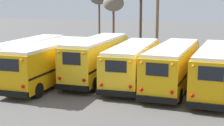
# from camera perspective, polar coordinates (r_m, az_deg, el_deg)

# --- Properties ---
(ground_plane) EXTENTS (160.00, 160.00, 0.00)m
(ground_plane) POSITION_cam_1_polar(r_m,az_deg,el_deg) (25.72, -0.23, -3.62)
(ground_plane) COLOR #5B5956
(school_bus_0) EXTENTS (2.77, 10.60, 2.98)m
(school_bus_0) POSITION_cam_1_polar(r_m,az_deg,el_deg) (29.32, -13.87, 1.07)
(school_bus_0) COLOR yellow
(school_bus_0) RESTS_ON ground
(school_bus_1) EXTENTS (2.62, 10.11, 3.11)m
(school_bus_1) POSITION_cam_1_polar(r_m,az_deg,el_deg) (26.12, -10.51, 0.22)
(school_bus_1) COLOR #E5A00C
(school_bus_1) RESTS_ON ground
(school_bus_2) EXTENTS (2.46, 9.74, 3.30)m
(school_bus_2) POSITION_cam_1_polar(r_m,az_deg,el_deg) (26.92, -2.52, 0.90)
(school_bus_2) COLOR yellow
(school_bus_2) RESTS_ON ground
(school_bus_3) EXTENTS (2.85, 9.79, 2.99)m
(school_bus_3) POSITION_cam_1_polar(r_m,az_deg,el_deg) (25.65, 3.49, 0.06)
(school_bus_3) COLOR yellow
(school_bus_3) RESTS_ON ground
(school_bus_4) EXTENTS (2.91, 10.21, 3.08)m
(school_bus_4) POSITION_cam_1_polar(r_m,az_deg,el_deg) (24.77, 10.09, -0.36)
(school_bus_4) COLOR #EAAA0F
(school_bus_4) RESTS_ON ground
(school_bus_5) EXTENTS (3.03, 9.91, 3.13)m
(school_bus_5) POSITION_cam_1_polar(r_m,az_deg,el_deg) (24.01, 17.06, -0.96)
(school_bus_5) COLOR #E5A00C
(school_bus_5) RESTS_ON ground
(utility_pole) EXTENTS (1.80, 0.35, 9.46)m
(utility_pole) POSITION_cam_1_polar(r_m,az_deg,el_deg) (37.16, 7.54, 8.17)
(utility_pole) COLOR brown
(utility_pole) RESTS_ON ground
(bare_tree_0) EXTENTS (2.56, 2.56, 6.80)m
(bare_tree_0) POSITION_cam_1_polar(r_m,az_deg,el_deg) (42.29, 0.25, 9.75)
(bare_tree_0) COLOR brown
(bare_tree_0) RESTS_ON ground
(fence_line) EXTENTS (23.17, 0.06, 1.42)m
(fence_line) POSITION_cam_1_polar(r_m,az_deg,el_deg) (32.60, 3.90, 1.14)
(fence_line) COLOR #939399
(fence_line) RESTS_ON ground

